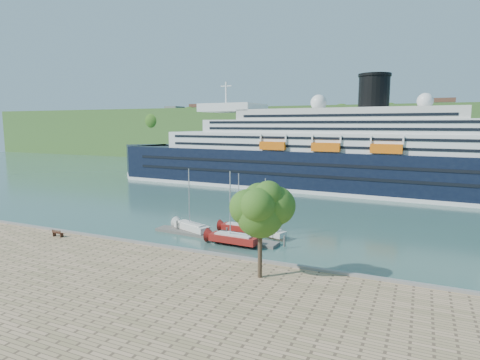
% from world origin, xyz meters
% --- Properties ---
extents(ground, '(400.00, 400.00, 0.00)m').
position_xyz_m(ground, '(0.00, 0.00, 0.00)').
color(ground, '#325850').
rests_on(ground, ground).
extents(far_hillside, '(400.00, 50.00, 24.00)m').
position_xyz_m(far_hillside, '(0.00, 145.00, 12.00)').
color(far_hillside, '#3B5F26').
rests_on(far_hillside, ground).
extents(quay_coping, '(220.00, 0.50, 0.30)m').
position_xyz_m(quay_coping, '(0.00, -0.20, 1.15)').
color(quay_coping, slate).
rests_on(quay_coping, promenade).
extents(cruise_ship, '(126.21, 24.43, 28.17)m').
position_xyz_m(cruise_ship, '(4.75, 59.75, 14.09)').
color(cruise_ship, black).
rests_on(cruise_ship, ground).
extents(park_bench, '(1.67, 0.73, 1.06)m').
position_xyz_m(park_bench, '(-16.26, -2.23, 1.53)').
color(park_bench, '#432113').
rests_on(park_bench, promenade).
extents(promenade_tree, '(6.51, 6.51, 10.78)m').
position_xyz_m(promenade_tree, '(14.70, -4.47, 6.39)').
color(promenade_tree, '#235717').
rests_on(promenade_tree, promenade).
extents(floating_pontoon, '(20.02, 3.67, 0.44)m').
position_xyz_m(floating_pontoon, '(1.96, 9.36, 0.22)').
color(floating_pontoon, slate).
rests_on(floating_pontoon, ground).
extents(sailboat_white_near, '(7.50, 4.44, 9.37)m').
position_xyz_m(sailboat_white_near, '(-2.27, 10.17, 4.69)').
color(sailboat_white_near, silver).
rests_on(sailboat_white_near, ground).
extents(sailboat_red, '(7.64, 2.46, 9.75)m').
position_xyz_m(sailboat_red, '(6.33, 6.93, 4.87)').
color(sailboat_red, maroon).
rests_on(sailboat_red, ground).
extents(sailboat_white_far, '(6.65, 3.71, 8.28)m').
position_xyz_m(sailboat_white_far, '(9.05, 12.71, 4.14)').
color(sailboat_white_far, silver).
rests_on(sailboat_white_far, ground).
extents(tender_launch, '(7.00, 4.14, 1.83)m').
position_xyz_m(tender_launch, '(1.76, 28.88, 0.92)').
color(tender_launch, orange).
rests_on(tender_launch, ground).
extents(sailboat_extra, '(6.82, 2.03, 8.75)m').
position_xyz_m(sailboat_extra, '(4.77, 13.00, 4.38)').
color(sailboat_extra, maroon).
rests_on(sailboat_extra, ground).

